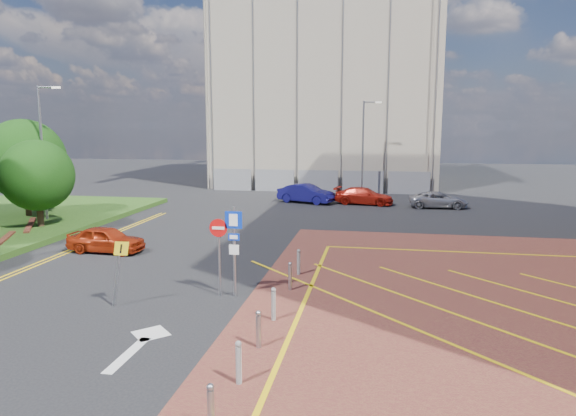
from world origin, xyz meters
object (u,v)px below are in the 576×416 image
(car_red_left, at_px, (106,239))
(sign_cluster, at_px, (228,242))
(tree_d, at_px, (24,159))
(car_red_back, at_px, (364,196))
(tree_c, at_px, (37,175))
(lamp_back, at_px, (364,145))
(lamp_left_far, at_px, (43,148))
(warning_sign, at_px, (119,265))
(car_silver_back, at_px, (438,200))
(car_blue_back, at_px, (306,193))

(car_red_left, bearing_deg, sign_cluster, -121.87)
(tree_d, height_order, car_red_back, tree_d)
(tree_d, bearing_deg, sign_cluster, -35.58)
(tree_c, distance_m, car_red_left, 7.75)
(tree_d, xyz_separation_m, lamp_back, (20.58, 15.00, 0.49))
(lamp_left_far, relative_size, warning_sign, 3.55)
(tree_c, distance_m, lamp_left_far, 2.65)
(tree_d, relative_size, warning_sign, 2.70)
(car_red_back, bearing_deg, car_red_left, 155.22)
(tree_d, height_order, car_silver_back, tree_d)
(lamp_left_far, relative_size, car_red_back, 1.79)
(lamp_back, relative_size, sign_cluster, 2.50)
(car_blue_back, bearing_deg, car_red_back, -70.21)
(lamp_left_far, xyz_separation_m, car_red_left, (7.13, -5.86, -4.04))
(warning_sign, distance_m, car_red_left, 8.13)
(lamp_left_far, bearing_deg, car_red_left, -39.43)
(car_red_left, xyz_separation_m, car_red_back, (11.60, 17.32, 0.03))
(lamp_left_far, bearing_deg, tree_d, 154.32)
(tree_d, distance_m, sign_cluster, 20.74)
(warning_sign, relative_size, car_blue_back, 0.50)
(car_red_left, relative_size, car_blue_back, 0.82)
(tree_c, bearing_deg, sign_cluster, -33.16)
(car_blue_back, bearing_deg, warning_sign, -167.22)
(car_blue_back, bearing_deg, tree_d, 141.95)
(tree_c, xyz_separation_m, car_blue_back, (13.36, 13.43, -2.46))
(car_red_back, xyz_separation_m, car_silver_back, (5.43, -0.73, -0.06))
(warning_sign, relative_size, car_red_left, 0.62)
(warning_sign, xyz_separation_m, car_red_left, (-4.34, 6.83, -0.81))
(warning_sign, xyz_separation_m, car_red_back, (7.27, 24.14, -0.78))
(tree_d, distance_m, car_silver_back, 28.18)
(car_blue_back, bearing_deg, tree_c, 154.58)
(sign_cluster, height_order, car_red_left, sign_cluster)
(warning_sign, distance_m, car_blue_back, 24.29)
(tree_d, distance_m, car_blue_back, 19.65)
(lamp_left_far, bearing_deg, sign_cluster, -36.82)
(car_red_left, xyz_separation_m, car_blue_back, (7.15, 17.29, 0.11))
(sign_cluster, bearing_deg, car_red_back, 79.86)
(tree_d, bearing_deg, lamp_left_far, -25.68)
(car_blue_back, xyz_separation_m, car_silver_back, (9.89, -0.70, -0.15))
(lamp_back, height_order, car_blue_back, lamp_back)
(tree_c, distance_m, car_red_back, 22.47)
(lamp_left_far, relative_size, car_blue_back, 1.79)
(warning_sign, distance_m, car_red_back, 25.22)
(lamp_left_far, xyz_separation_m, sign_cluster, (14.72, -11.02, -2.71))
(tree_d, xyz_separation_m, car_blue_back, (16.36, 10.43, -3.13))
(lamp_back, xyz_separation_m, car_silver_back, (5.67, -5.28, -3.77))
(lamp_back, bearing_deg, car_red_left, -117.48)
(warning_sign, bearing_deg, car_red_left, 122.42)
(tree_d, bearing_deg, lamp_back, 36.09)
(tree_c, bearing_deg, car_blue_back, 45.14)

